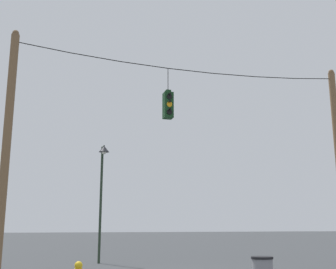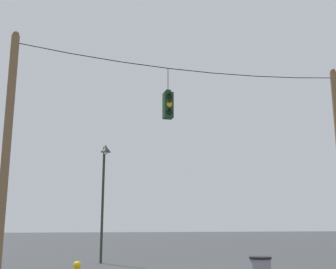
{
  "view_description": "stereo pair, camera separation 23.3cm",
  "coord_description": "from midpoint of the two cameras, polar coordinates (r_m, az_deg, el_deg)",
  "views": [
    {
      "loc": [
        -5.28,
        -13.9,
        1.7
      ],
      "look_at": [
        -0.93,
        0.39,
        4.94
      ],
      "focal_mm": 45.0,
      "sensor_mm": 36.0,
      "label": 1
    },
    {
      "loc": [
        -5.06,
        -13.96,
        1.7
      ],
      "look_at": [
        -0.93,
        0.39,
        4.94
      ],
      "focal_mm": 45.0,
      "sensor_mm": 36.0,
      "label": 2
    }
  ],
  "objects": [
    {
      "name": "traffic_light_over_intersection",
      "position": [
        15.55,
        -0.42,
        4.02
      ],
      "size": [
        0.34,
        0.46,
        1.95
      ],
      "color": "#143819"
    },
    {
      "name": "utility_pole_left",
      "position": [
        14.57,
        -21.51,
        -1.84
      ],
      "size": [
        0.28,
        0.28,
        8.26
      ],
      "color": "brown",
      "rests_on": "ground_plane"
    },
    {
      "name": "span_wire",
      "position": [
        16.33,
        2.76,
        8.98
      ],
      "size": [
        12.79,
        0.03,
        0.38
      ],
      "color": "black"
    },
    {
      "name": "street_lamp",
      "position": [
        20.34,
        -9.2,
        -5.47
      ],
      "size": [
        0.49,
        0.85,
        5.47
      ],
      "color": "#233323",
      "rests_on": "ground_plane"
    }
  ]
}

